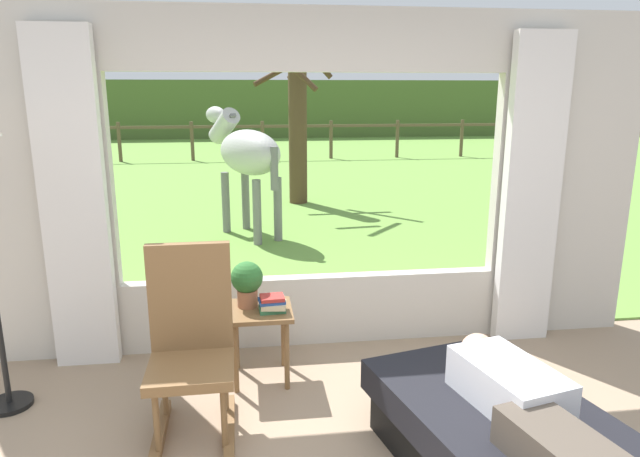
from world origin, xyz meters
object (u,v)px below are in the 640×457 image
(potted_plant, at_px, (247,281))
(pasture_tree, at_px, (297,122))
(horse, at_px, (246,153))
(side_table, at_px, (260,322))
(book_stack, at_px, (273,304))
(recliner_sofa, at_px, (516,457))
(rocking_chair, at_px, (191,344))
(reclining_person, at_px, (527,407))

(potted_plant, distance_m, pasture_tree, 6.28)
(horse, distance_m, pasture_tree, 2.41)
(side_table, relative_size, book_stack, 2.67)
(potted_plant, bearing_deg, book_stack, -35.70)
(recliner_sofa, bearing_deg, side_table, 118.54)
(horse, height_order, pasture_tree, pasture_tree)
(recliner_sofa, bearing_deg, rocking_chair, 140.30)
(recliner_sofa, height_order, potted_plant, potted_plant)
(side_table, height_order, book_stack, book_stack)
(reclining_person, distance_m, horse, 5.59)
(side_table, xyz_separation_m, horse, (-0.06, 4.01, 0.73))
(side_table, relative_size, potted_plant, 1.63)
(reclining_person, height_order, side_table, reclining_person)
(horse, bearing_deg, potted_plant, -120.39)
(recliner_sofa, distance_m, potted_plant, 1.97)
(reclining_person, bearing_deg, rocking_chair, 138.93)
(book_stack, xyz_separation_m, horse, (-0.14, 4.07, 0.58))
(potted_plant, bearing_deg, horse, 89.65)
(book_stack, bearing_deg, potted_plant, 144.30)
(potted_plant, height_order, horse, horse)
(reclining_person, xyz_separation_m, pasture_tree, (-0.38, 7.62, 0.92))
(rocking_chair, relative_size, book_stack, 5.74)
(side_table, bearing_deg, horse, 90.80)
(side_table, relative_size, horse, 0.30)
(reclining_person, relative_size, potted_plant, 4.46)
(side_table, height_order, pasture_tree, pasture_tree)
(pasture_tree, bearing_deg, side_table, -97.68)
(potted_plant, relative_size, horse, 0.18)
(potted_plant, distance_m, horse, 3.98)
(reclining_person, xyz_separation_m, horse, (-1.27, 5.41, 0.63))
(rocking_chair, distance_m, side_table, 0.70)
(book_stack, height_order, horse, horse)
(reclining_person, xyz_separation_m, side_table, (-1.22, 1.40, -0.10))
(side_table, bearing_deg, rocking_chair, -126.63)
(potted_plant, bearing_deg, side_table, -36.87)
(recliner_sofa, bearing_deg, pasture_tree, 79.36)
(potted_plant, bearing_deg, rocking_chair, -118.33)
(rocking_chair, bearing_deg, pasture_tree, 78.59)
(recliner_sofa, height_order, reclining_person, reclining_person)
(rocking_chair, height_order, book_stack, rocking_chair)
(pasture_tree, bearing_deg, horse, -112.04)
(recliner_sofa, height_order, rocking_chair, rocking_chair)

